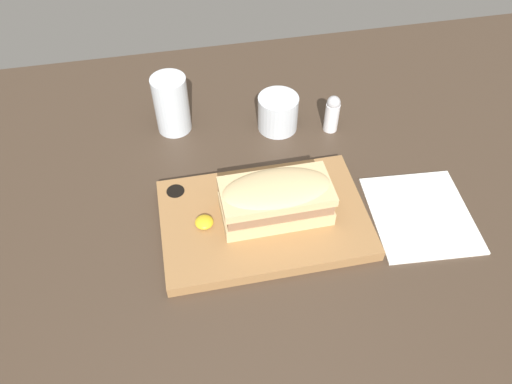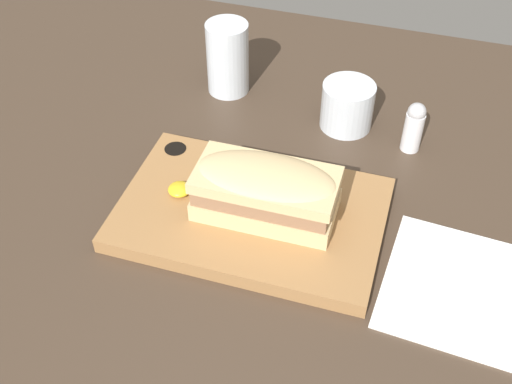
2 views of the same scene
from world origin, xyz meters
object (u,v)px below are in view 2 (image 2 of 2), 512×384
(sandwich, at_px, (265,192))
(wine_glass, at_px, (347,107))
(water_glass, at_px, (228,62))
(salt_shaker, at_px, (414,126))
(napkin, at_px, (456,287))
(serving_board, at_px, (251,213))

(sandwich, relative_size, wine_glass, 2.25)
(water_glass, relative_size, salt_shaker, 1.48)
(salt_shaker, bearing_deg, sandwich, -126.93)
(water_glass, xyz_separation_m, napkin, (0.38, -0.30, -0.05))
(sandwich, xyz_separation_m, water_glass, (-0.14, 0.27, -0.01))
(wine_glass, xyz_separation_m, napkin, (0.18, -0.26, -0.03))
(salt_shaker, bearing_deg, water_glass, 167.85)
(serving_board, distance_m, sandwich, 0.05)
(serving_board, bearing_deg, salt_shaker, 48.78)
(napkin, bearing_deg, serving_board, 171.82)
(water_glass, height_order, wine_glass, water_glass)
(napkin, bearing_deg, salt_shaker, 109.51)
(sandwich, distance_m, napkin, 0.25)
(napkin, xyz_separation_m, salt_shaker, (-0.08, 0.23, 0.04))
(serving_board, relative_size, napkin, 1.73)
(wine_glass, bearing_deg, napkin, -55.27)
(sandwich, xyz_separation_m, salt_shaker, (0.15, 0.20, -0.02))
(wine_glass, bearing_deg, salt_shaker, -15.15)
(wine_glass, relative_size, salt_shaker, 1.00)
(napkin, bearing_deg, sandwich, 172.79)
(sandwich, height_order, water_glass, water_glass)
(water_glass, height_order, napkin, water_glass)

